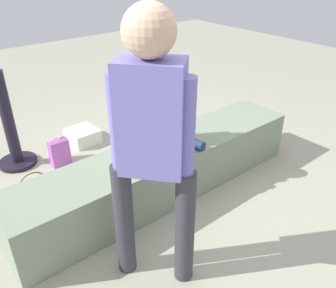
% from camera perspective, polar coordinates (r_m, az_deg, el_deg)
% --- Properties ---
extents(ground_plane, '(12.00, 12.00, 0.00)m').
position_cam_1_polar(ground_plane, '(3.12, -0.73, -7.77)').
color(ground_plane, '#A09F89').
extents(concrete_ledge, '(2.64, 0.51, 0.45)m').
position_cam_1_polar(concrete_ledge, '(2.99, -0.76, -4.34)').
color(concrete_ledge, gray).
rests_on(concrete_ledge, ground_plane).
extents(child_seated, '(0.28, 0.33, 0.48)m').
position_cam_1_polar(child_seated, '(2.84, 1.93, 3.96)').
color(child_seated, '#192D4D').
rests_on(child_seated, concrete_ledge).
extents(adult_standing, '(0.38, 0.41, 1.68)m').
position_cam_1_polar(adult_standing, '(1.84, -2.66, 1.20)').
color(adult_standing, '#33333C').
rests_on(adult_standing, ground_plane).
extents(cake_plate, '(0.22, 0.22, 0.07)m').
position_cam_1_polar(cake_plate, '(2.72, -2.37, -1.94)').
color(cake_plate, white).
rests_on(cake_plate, concrete_ledge).
extents(gift_bag, '(0.18, 0.09, 0.31)m').
position_cam_1_polar(gift_bag, '(3.57, -17.22, -1.35)').
color(gift_bag, '#B259BF').
rests_on(gift_bag, ground_plane).
extents(railing_post, '(0.36, 0.36, 0.95)m').
position_cam_1_polar(railing_post, '(3.64, -24.17, 1.65)').
color(railing_post, black).
rests_on(railing_post, ground_plane).
extents(water_bottle_near_gift, '(0.06, 0.06, 0.19)m').
position_cam_1_polar(water_bottle_near_gift, '(3.37, -11.21, -3.43)').
color(water_bottle_near_gift, silver).
rests_on(water_bottle_near_gift, ground_plane).
extents(party_cup_red, '(0.08, 0.08, 0.12)m').
position_cam_1_polar(party_cup_red, '(4.07, -8.48, 2.44)').
color(party_cup_red, red).
rests_on(party_cup_red, ground_plane).
extents(cake_box_white, '(0.31, 0.33, 0.15)m').
position_cam_1_polar(cake_box_white, '(3.96, -13.69, 1.34)').
color(cake_box_white, white).
rests_on(cake_box_white, ground_plane).
extents(handbag_black_leather, '(0.27, 0.14, 0.32)m').
position_cam_1_polar(handbag_black_leather, '(4.14, -4.00, 4.03)').
color(handbag_black_leather, black).
rests_on(handbag_black_leather, ground_plane).
extents(handbag_brown_canvas, '(0.32, 0.12, 0.31)m').
position_cam_1_polar(handbag_brown_canvas, '(3.12, -20.76, -7.54)').
color(handbag_brown_canvas, brown).
rests_on(handbag_brown_canvas, ground_plane).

